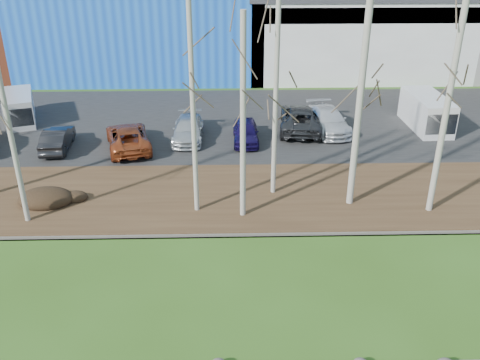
{
  "coord_description": "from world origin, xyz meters",
  "views": [
    {
      "loc": [
        1.06,
        -8.64,
        12.4
      ],
      "look_at": [
        1.57,
        11.35,
        2.5
      ],
      "focal_mm": 40.0,
      "sensor_mm": 36.0,
      "label": 1
    }
  ],
  "objects_px": {
    "van_grey": "(19,108)",
    "car_4": "(246,132)",
    "car_6": "(328,120)",
    "car_5": "(301,118)",
    "car_1": "(57,139)",
    "car_3": "(188,129)",
    "van_white": "(428,113)",
    "car_2": "(128,137)"
  },
  "relations": [
    {
      "from": "van_grey",
      "to": "car_4",
      "type": "bearing_deg",
      "value": -33.35
    },
    {
      "from": "van_grey",
      "to": "car_6",
      "type": "bearing_deg",
      "value": -24.73
    },
    {
      "from": "car_5",
      "to": "car_1",
      "type": "bearing_deg",
      "value": 17.56
    },
    {
      "from": "car_3",
      "to": "car_5",
      "type": "relative_size",
      "value": 0.8
    },
    {
      "from": "car_5",
      "to": "van_white",
      "type": "distance_m",
      "value": 8.11
    },
    {
      "from": "car_3",
      "to": "car_6",
      "type": "bearing_deg",
      "value": 8.33
    },
    {
      "from": "car_2",
      "to": "car_5",
      "type": "distance_m",
      "value": 10.83
    },
    {
      "from": "car_3",
      "to": "van_grey",
      "type": "height_order",
      "value": "van_grey"
    },
    {
      "from": "car_6",
      "to": "car_3",
      "type": "bearing_deg",
      "value": -179.32
    },
    {
      "from": "van_grey",
      "to": "car_5",
      "type": "bearing_deg",
      "value": -24.6
    },
    {
      "from": "van_grey",
      "to": "car_3",
      "type": "bearing_deg",
      "value": -35.17
    },
    {
      "from": "car_6",
      "to": "car_4",
      "type": "bearing_deg",
      "value": -168.97
    },
    {
      "from": "car_3",
      "to": "van_grey",
      "type": "bearing_deg",
      "value": 163.95
    },
    {
      "from": "car_6",
      "to": "van_grey",
      "type": "height_order",
      "value": "van_grey"
    },
    {
      "from": "car_3",
      "to": "car_6",
      "type": "relative_size",
      "value": 0.9
    },
    {
      "from": "car_1",
      "to": "van_white",
      "type": "relative_size",
      "value": 0.81
    },
    {
      "from": "car_2",
      "to": "car_4",
      "type": "distance_m",
      "value": 6.95
    },
    {
      "from": "car_3",
      "to": "van_white",
      "type": "distance_m",
      "value": 15.23
    },
    {
      "from": "car_3",
      "to": "van_white",
      "type": "height_order",
      "value": "van_white"
    },
    {
      "from": "van_white",
      "to": "van_grey",
      "type": "height_order",
      "value": "van_white"
    },
    {
      "from": "car_3",
      "to": "car_1",
      "type": "bearing_deg",
      "value": -169.4
    },
    {
      "from": "car_2",
      "to": "car_4",
      "type": "bearing_deg",
      "value": 172.27
    },
    {
      "from": "car_4",
      "to": "car_6",
      "type": "height_order",
      "value": "car_6"
    },
    {
      "from": "car_4",
      "to": "van_grey",
      "type": "relative_size",
      "value": 0.81
    },
    {
      "from": "car_1",
      "to": "car_4",
      "type": "distance_m",
      "value": 11.03
    },
    {
      "from": "car_3",
      "to": "car_5",
      "type": "bearing_deg",
      "value": 11.97
    },
    {
      "from": "car_2",
      "to": "car_3",
      "type": "relative_size",
      "value": 1.13
    },
    {
      "from": "car_6",
      "to": "van_grey",
      "type": "relative_size",
      "value": 1.05
    },
    {
      "from": "car_2",
      "to": "car_4",
      "type": "xyz_separation_m",
      "value": [
        6.9,
        0.84,
        -0.05
      ]
    },
    {
      "from": "car_2",
      "to": "van_white",
      "type": "distance_m",
      "value": 18.79
    },
    {
      "from": "car_2",
      "to": "car_5",
      "type": "relative_size",
      "value": 0.9
    },
    {
      "from": "car_2",
      "to": "van_white",
      "type": "height_order",
      "value": "van_white"
    },
    {
      "from": "car_5",
      "to": "car_6",
      "type": "xyz_separation_m",
      "value": [
        1.72,
        -0.22,
        -0.06
      ]
    },
    {
      "from": "car_1",
      "to": "car_3",
      "type": "height_order",
      "value": "car_1"
    },
    {
      "from": "car_1",
      "to": "van_grey",
      "type": "height_order",
      "value": "van_grey"
    },
    {
      "from": "car_6",
      "to": "van_white",
      "type": "distance_m",
      "value": 6.4
    },
    {
      "from": "car_6",
      "to": "van_grey",
      "type": "bearing_deg",
      "value": 166.75
    },
    {
      "from": "car_1",
      "to": "van_grey",
      "type": "xyz_separation_m",
      "value": [
        -3.76,
        4.68,
        0.29
      ]
    },
    {
      "from": "car_2",
      "to": "car_5",
      "type": "height_order",
      "value": "car_5"
    },
    {
      "from": "car_4",
      "to": "van_white",
      "type": "height_order",
      "value": "van_white"
    },
    {
      "from": "car_5",
      "to": "van_grey",
      "type": "bearing_deg",
      "value": 0.82
    },
    {
      "from": "car_5",
      "to": "car_6",
      "type": "bearing_deg",
      "value": 179.32
    }
  ]
}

